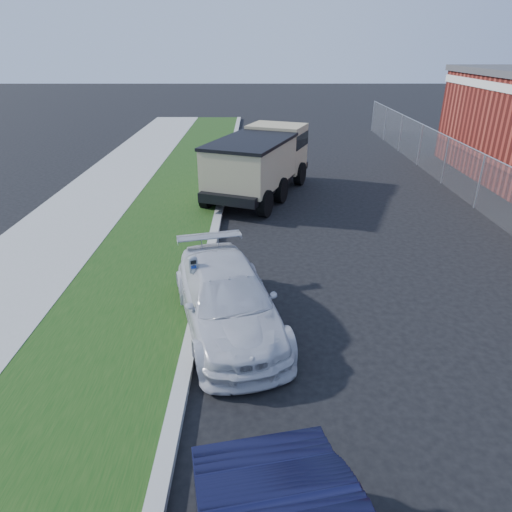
{
  "coord_description": "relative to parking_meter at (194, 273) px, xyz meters",
  "views": [
    {
      "loc": [
        -1.42,
        -7.66,
        5.04
      ],
      "look_at": [
        -1.4,
        1.0,
        1.0
      ],
      "focal_mm": 32.0,
      "sensor_mm": 36.0,
      "label": 1
    }
  ],
  "objects": [
    {
      "name": "chainlink_fence",
      "position": [
        8.6,
        6.84,
        0.23
      ],
      "size": [
        0.06,
        30.06,
        30.0
      ],
      "color": "slate",
      "rests_on": "ground"
    },
    {
      "name": "parking_meter",
      "position": [
        0.0,
        0.0,
        0.0
      ],
      "size": [
        0.2,
        0.17,
        1.27
      ],
      "rotation": [
        0.0,
        0.0,
        0.34
      ],
      "color": "#3F4247",
      "rests_on": "ground"
    },
    {
      "name": "ground",
      "position": [
        2.6,
        -0.16,
        -1.04
      ],
      "size": [
        120.0,
        120.0,
        0.0
      ],
      "primitive_type": "plane",
      "color": "black",
      "rests_on": "ground"
    },
    {
      "name": "dump_truck",
      "position": [
        1.4,
        8.48,
        0.22
      ],
      "size": [
        4.0,
        6.05,
        2.23
      ],
      "rotation": [
        0.0,
        0.0,
        -0.37
      ],
      "color": "black",
      "rests_on": "ground"
    },
    {
      "name": "white_wagon",
      "position": [
        0.66,
        -0.22,
        -0.43
      ],
      "size": [
        2.73,
        4.49,
        1.22
      ],
      "primitive_type": "imported",
      "rotation": [
        0.0,
        0.0,
        0.26
      ],
      "color": "silver",
      "rests_on": "ground"
    },
    {
      "name": "streetside",
      "position": [
        -2.96,
        1.84,
        -0.97
      ],
      "size": [
        6.12,
        50.0,
        0.15
      ],
      "color": "#97978F",
      "rests_on": "ground"
    }
  ]
}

